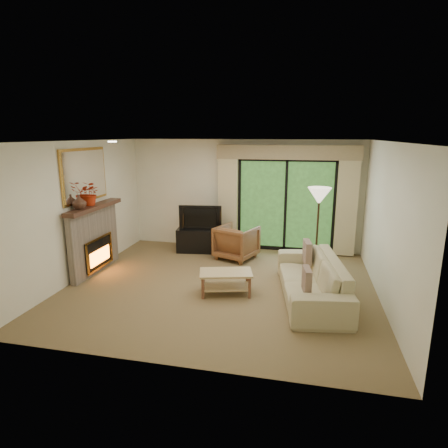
% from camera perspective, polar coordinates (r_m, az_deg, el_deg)
% --- Properties ---
extents(floor, '(5.50, 5.50, 0.00)m').
position_cam_1_polar(floor, '(6.96, -0.54, -9.40)').
color(floor, olive).
rests_on(floor, ground).
extents(ceiling, '(5.50, 5.50, 0.00)m').
position_cam_1_polar(ceiling, '(6.41, -0.59, 12.51)').
color(ceiling, silver).
rests_on(ceiling, ground).
extents(wall_back, '(5.00, 0.00, 5.00)m').
position_cam_1_polar(wall_back, '(8.98, 3.04, 4.45)').
color(wall_back, '#F1EACC').
rests_on(wall_back, ground).
extents(wall_front, '(5.00, 0.00, 5.00)m').
position_cam_1_polar(wall_front, '(4.26, -8.20, -6.00)').
color(wall_front, '#F1EACC').
rests_on(wall_front, ground).
extents(wall_left, '(0.00, 5.00, 5.00)m').
position_cam_1_polar(wall_left, '(7.66, -21.05, 1.98)').
color(wall_left, '#F1EACC').
rests_on(wall_left, ground).
extents(wall_right, '(0.00, 5.00, 5.00)m').
position_cam_1_polar(wall_right, '(6.54, 23.63, -0.11)').
color(wall_right, '#F1EACC').
rests_on(wall_right, ground).
extents(fireplace, '(0.24, 1.70, 1.37)m').
position_cam_1_polar(fireplace, '(7.89, -19.16, -2.13)').
color(fireplace, '#76695C').
rests_on(fireplace, floor).
extents(mirror, '(0.07, 1.45, 1.02)m').
position_cam_1_polar(mirror, '(7.71, -20.43, 7.01)').
color(mirror, '#BA873A').
rests_on(mirror, wall_left).
extents(sliding_door, '(2.26, 0.10, 2.16)m').
position_cam_1_polar(sliding_door, '(8.86, 9.37, 2.85)').
color(sliding_door, black).
rests_on(sliding_door, floor).
extents(curtain_left, '(0.45, 0.18, 2.35)m').
position_cam_1_polar(curtain_left, '(8.90, 0.64, 3.74)').
color(curtain_left, '#CDBD8E').
rests_on(curtain_left, floor).
extents(curtain_right, '(0.45, 0.18, 2.35)m').
position_cam_1_polar(curtain_right, '(8.77, 18.20, 2.91)').
color(curtain_right, '#CDBD8E').
rests_on(curtain_right, floor).
extents(cornice, '(3.20, 0.24, 0.32)m').
position_cam_1_polar(cornice, '(8.63, 9.65, 10.73)').
color(cornice, '#9A8560').
rests_on(cornice, wall_back).
extents(media_console, '(1.17, 0.64, 0.56)m').
position_cam_1_polar(media_console, '(8.87, -3.49, -2.43)').
color(media_console, black).
rests_on(media_console, floor).
extents(tv, '(1.00, 0.25, 0.57)m').
position_cam_1_polar(tv, '(8.74, -3.54, 1.12)').
color(tv, black).
rests_on(tv, media_console).
extents(armchair, '(1.03, 1.05, 0.75)m').
position_cam_1_polar(armchair, '(8.34, 1.92, -2.79)').
color(armchair, brown).
rests_on(armchair, floor).
extents(sofa, '(1.29, 2.50, 0.69)m').
position_cam_1_polar(sofa, '(6.54, 13.13, -8.04)').
color(sofa, tan).
rests_on(sofa, floor).
extents(pillow_near, '(0.15, 0.38, 0.37)m').
position_cam_1_polar(pillow_near, '(5.82, 12.50, -8.34)').
color(pillow_near, '#4F312A').
rests_on(pillow_near, sofa).
extents(pillow_far, '(0.17, 0.43, 0.42)m').
position_cam_1_polar(pillow_far, '(7.11, 12.56, -4.20)').
color(pillow_far, '#4F312A').
rests_on(pillow_far, sofa).
extents(coffee_table, '(0.99, 0.71, 0.40)m').
position_cam_1_polar(coffee_table, '(6.57, 0.28, -8.93)').
color(coffee_table, tan).
rests_on(coffee_table, floor).
extents(floor_lamp, '(0.50, 0.50, 1.71)m').
position_cam_1_polar(floor_lamp, '(7.67, 14.02, -0.91)').
color(floor_lamp, beige).
rests_on(floor_lamp, floor).
extents(vase, '(0.33, 0.33, 0.27)m').
position_cam_1_polar(vase, '(7.37, -21.20, 3.15)').
color(vase, '#42271B').
rests_on(vase, fireplace).
extents(branches, '(0.42, 0.37, 0.46)m').
position_cam_1_polar(branches, '(7.66, -19.74, 4.39)').
color(branches, '#B0290F').
rests_on(branches, fireplace).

